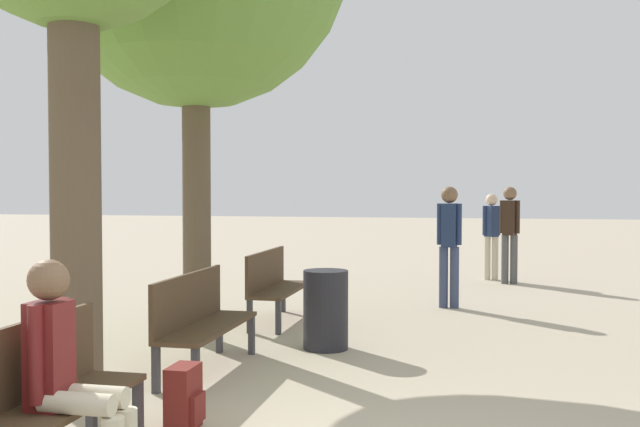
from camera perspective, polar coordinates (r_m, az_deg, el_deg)
bench_row_0 at (r=4.67m, az=-21.81°, el=-13.04°), size 0.45×1.62×0.93m
bench_row_1 at (r=6.90m, az=-9.65°, el=-8.07°), size 0.45×1.62×0.93m
bench_row_2 at (r=9.31m, az=-3.72°, el=-5.44°), size 0.45×1.62×0.93m
person_seated at (r=4.47m, az=-19.53°, el=-11.47°), size 0.63×0.36×1.32m
backpack at (r=5.34m, az=-10.81°, el=-14.34°), size 0.22×0.30×0.46m
pedestrian_near at (r=13.94m, az=13.55°, el=-1.34°), size 0.33×0.29×1.64m
pedestrian_mid at (r=10.50m, az=10.30°, el=-1.98°), size 0.36×0.26×1.77m
pedestrian_far at (r=13.42m, az=14.93°, el=-1.16°), size 0.36×0.30×1.77m
trash_bin at (r=7.75m, az=0.46°, el=-7.70°), size 0.48×0.48×0.85m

